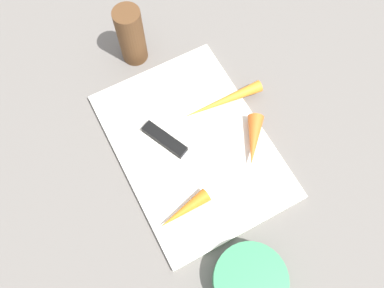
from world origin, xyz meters
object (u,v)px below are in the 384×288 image
(carrot_longest, at_px, (223,101))
(carrot_medium, at_px, (184,211))
(carrot_shortest, at_px, (254,140))
(small_bowl, at_px, (249,281))
(pepper_grinder, at_px, (131,36))
(knife, at_px, (170,144))
(cutting_board, at_px, (192,145))

(carrot_longest, bearing_deg, carrot_medium, 46.18)
(carrot_shortest, distance_m, small_bowl, 0.24)
(carrot_shortest, xyz_separation_m, pepper_grinder, (0.28, 0.10, 0.04))
(knife, xyz_separation_m, carrot_longest, (0.03, -0.12, 0.01))
(carrot_shortest, bearing_deg, knife, -80.32)
(carrot_shortest, relative_size, small_bowl, 0.82)
(carrot_medium, bearing_deg, carrot_longest, -144.61)
(cutting_board, height_order, carrot_medium, carrot_medium)
(cutting_board, relative_size, carrot_longest, 2.29)
(carrot_medium, height_order, small_bowl, small_bowl)
(pepper_grinder, bearing_deg, knife, 172.60)
(carrot_shortest, bearing_deg, pepper_grinder, -122.92)
(knife, relative_size, carrot_longest, 1.21)
(pepper_grinder, bearing_deg, carrot_longest, -152.45)
(pepper_grinder, bearing_deg, carrot_shortest, -159.59)
(carrot_shortest, height_order, small_bowl, small_bowl)
(knife, bearing_deg, carrot_longest, 78.08)
(knife, xyz_separation_m, carrot_medium, (-0.12, 0.04, 0.01))
(carrot_shortest, bearing_deg, carrot_medium, -35.92)
(carrot_shortest, relative_size, pepper_grinder, 0.75)
(carrot_medium, bearing_deg, small_bowl, 97.86)
(knife, distance_m, small_bowl, 0.27)
(carrot_medium, bearing_deg, carrot_shortest, -170.00)
(knife, relative_size, carrot_medium, 2.00)
(carrot_shortest, height_order, pepper_grinder, pepper_grinder)
(knife, relative_size, pepper_grinder, 1.52)
(cutting_board, relative_size, knife, 1.89)
(carrot_longest, distance_m, small_bowl, 0.32)
(knife, xyz_separation_m, small_bowl, (-0.27, -0.00, 0.00))
(carrot_shortest, xyz_separation_m, small_bowl, (-0.20, 0.13, -0.00))
(carrot_longest, height_order, small_bowl, small_bowl)
(knife, bearing_deg, carrot_shortest, 38.33)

